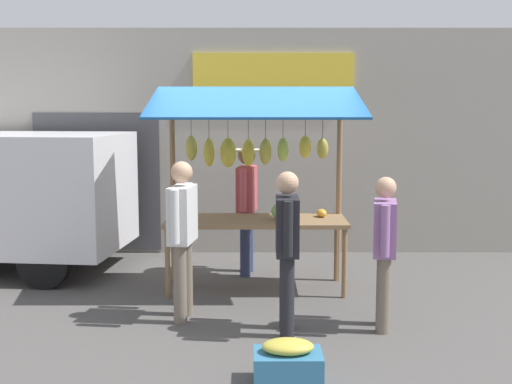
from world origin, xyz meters
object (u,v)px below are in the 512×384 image
at_px(vendor_with_sunhat, 247,199).
at_px(shopper_in_grey_tee, 287,241).
at_px(shopper_with_shopping_bag, 384,243).
at_px(produce_crate_near, 288,363).
at_px(market_stall, 256,164).
at_px(shopper_with_ponytail, 182,228).

height_order(vendor_with_sunhat, shopper_in_grey_tee, vendor_with_sunhat).
height_order(shopper_with_shopping_bag, produce_crate_near, shopper_with_shopping_bag).
bearing_deg(shopper_with_shopping_bag, market_stall, 50.04).
relative_size(shopper_with_ponytail, produce_crate_near, 3.00).
distance_m(vendor_with_sunhat, shopper_with_shopping_bag, 2.65).
bearing_deg(shopper_with_ponytail, produce_crate_near, -140.85).
bearing_deg(shopper_in_grey_tee, shopper_with_ponytail, 69.09).
height_order(shopper_with_ponytail, produce_crate_near, shopper_with_ponytail).
xyz_separation_m(market_stall, vendor_with_sunhat, (0.12, -0.69, -0.52)).
bearing_deg(vendor_with_sunhat, shopper_with_ponytail, -11.17).
relative_size(vendor_with_sunhat, produce_crate_near, 3.06).
bearing_deg(vendor_with_sunhat, market_stall, 16.93).
bearing_deg(market_stall, shopper_with_shopping_bag, 129.81).
height_order(market_stall, shopper_in_grey_tee, market_stall).
bearing_deg(shopper_with_ponytail, market_stall, -24.22).
height_order(market_stall, shopper_with_shopping_bag, market_stall).
distance_m(shopper_with_shopping_bag, shopper_in_grey_tee, 0.99).
xyz_separation_m(market_stall, shopper_in_grey_tee, (-0.31, 1.67, -0.61)).
xyz_separation_m(shopper_in_grey_tee, shopper_with_ponytail, (1.08, -0.43, 0.05)).
relative_size(shopper_in_grey_tee, produce_crate_near, 2.89).
distance_m(shopper_with_shopping_bag, shopper_with_ponytail, 2.08).
relative_size(vendor_with_sunhat, shopper_with_ponytail, 1.02).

